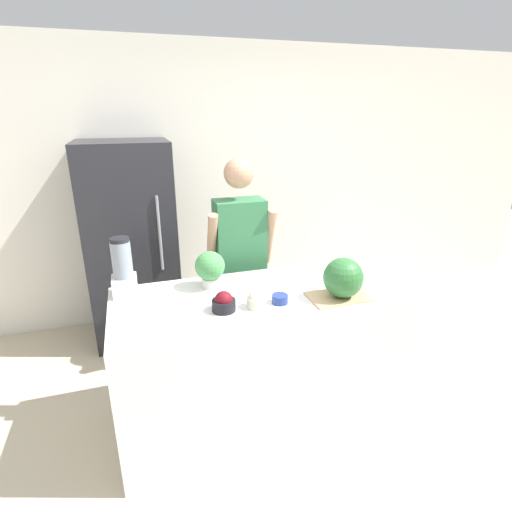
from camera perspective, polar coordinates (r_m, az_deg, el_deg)
ground_plane at (r=2.74m, az=3.12°, el=-26.86°), size 14.00×14.00×0.00m
wall_back at (r=4.00m, az=-7.44°, el=9.87°), size 8.00×0.06×2.60m
counter_island at (r=2.73m, az=0.26°, el=-14.36°), size 1.79×0.80×0.92m
refrigerator at (r=3.68m, az=-17.26°, el=1.56°), size 0.75×0.66×1.77m
person at (r=3.11m, az=-2.28°, el=-1.14°), size 0.52×0.27×1.69m
cutting_board at (r=2.52m, az=11.75°, el=-5.72°), size 0.37×0.23×0.01m
watermelon at (r=2.47m, az=12.35°, el=-3.04°), size 0.24×0.24×0.24m
bowl_cherries at (r=2.31m, az=-4.63°, el=-6.67°), size 0.14×0.14×0.12m
bowl_cream at (r=2.34m, az=-0.00°, el=-6.29°), size 0.11×0.11×0.11m
bowl_small_blue at (r=2.40m, az=3.43°, el=-6.14°), size 0.10×0.10×0.05m
blender at (r=2.58m, az=-18.46°, el=-1.90°), size 0.15×0.15×0.37m
potted_plant at (r=2.58m, az=-6.59°, el=-1.67°), size 0.19×0.19×0.24m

